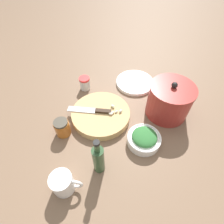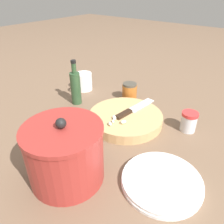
# 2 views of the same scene
# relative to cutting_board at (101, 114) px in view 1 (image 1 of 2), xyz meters

# --- Properties ---
(ground_plane) EXTENTS (5.00, 5.00, 0.00)m
(ground_plane) POSITION_rel_cutting_board_xyz_m (0.02, 0.04, -0.02)
(ground_plane) COLOR brown
(cutting_board) EXTENTS (0.30, 0.30, 0.04)m
(cutting_board) POSITION_rel_cutting_board_xyz_m (0.00, 0.00, 0.00)
(cutting_board) COLOR tan
(cutting_board) RESTS_ON ground_plane
(chef_knife) EXTENTS (0.05, 0.22, 0.01)m
(chef_knife) POSITION_rel_cutting_board_xyz_m (-0.01, -0.04, 0.02)
(chef_knife) COLOR black
(chef_knife) RESTS_ON cutting_board
(garlic_cloves) EXTENTS (0.07, 0.07, 0.02)m
(garlic_cloves) POSITION_rel_cutting_board_xyz_m (-0.00, 0.07, 0.03)
(garlic_cloves) COLOR #F2E6D0
(garlic_cloves) RESTS_ON cutting_board
(herb_bowl) EXTENTS (0.15, 0.15, 0.07)m
(herb_bowl) POSITION_rel_cutting_board_xyz_m (0.15, 0.20, 0.01)
(herb_bowl) COLOR white
(herb_bowl) RESTS_ON ground_plane
(spice_jar) EXTENTS (0.06, 0.06, 0.08)m
(spice_jar) POSITION_rel_cutting_board_xyz_m (-0.22, -0.10, 0.02)
(spice_jar) COLOR silver
(spice_jar) RESTS_ON ground_plane
(coffee_mug) EXTENTS (0.08, 0.12, 0.09)m
(coffee_mug) POSITION_rel_cutting_board_xyz_m (0.35, -0.12, 0.03)
(coffee_mug) COLOR white
(coffee_mug) RESTS_ON ground_plane
(plate_stack) EXTENTS (0.23, 0.23, 0.02)m
(plate_stack) POSITION_rel_cutting_board_xyz_m (-0.26, 0.20, -0.01)
(plate_stack) COLOR white
(plate_stack) RESTS_ON ground_plane
(honey_jar) EXTENTS (0.07, 0.07, 0.08)m
(honey_jar) POSITION_rel_cutting_board_xyz_m (0.10, -0.17, 0.02)
(honey_jar) COLOR #B26023
(honey_jar) RESTS_ON ground_plane
(oil_bottle) EXTENTS (0.05, 0.05, 0.21)m
(oil_bottle) POSITION_rel_cutting_board_xyz_m (0.28, 0.01, 0.06)
(oil_bottle) COLOR #2D4C2D
(oil_bottle) RESTS_ON ground_plane
(stock_pot) EXTENTS (0.22, 0.22, 0.20)m
(stock_pot) POSITION_rel_cutting_board_xyz_m (-0.03, 0.34, 0.07)
(stock_pot) COLOR #9E2D28
(stock_pot) RESTS_ON ground_plane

